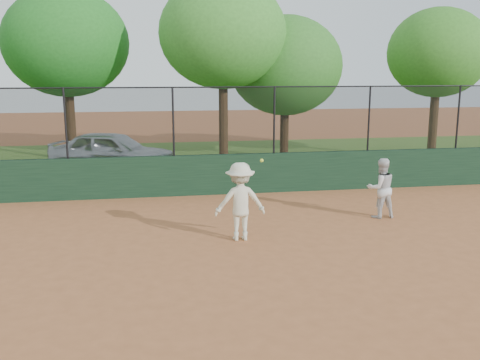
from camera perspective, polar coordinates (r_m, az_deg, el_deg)
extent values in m
plane|color=#AA6137|center=(10.32, -2.31, -9.14)|extent=(80.00, 80.00, 0.00)
cube|color=#18351F|center=(15.92, -5.19, 0.50)|extent=(26.00, 0.20, 1.20)
cube|color=#365A1C|center=(21.91, -6.48, 1.95)|extent=(36.00, 12.00, 0.01)
imported|color=#AFB4B9|center=(19.81, -13.46, 2.91)|extent=(4.85, 3.24, 1.53)
imported|color=silver|center=(13.86, 14.79, -0.84)|extent=(0.76, 0.61, 1.52)
imported|color=beige|center=(11.62, 0.01, -2.31)|extent=(1.12, 0.65, 1.72)
sphere|color=#D0E933|center=(11.21, 2.34, 2.10)|extent=(0.08, 0.08, 0.08)
cube|color=black|center=(15.69, -5.30, 6.25)|extent=(26.00, 0.02, 2.00)
cylinder|color=black|center=(15.63, -5.37, 9.82)|extent=(26.00, 0.04, 0.04)
cylinder|color=black|center=(15.80, -18.12, 5.76)|extent=(0.06, 0.06, 2.00)
cylinder|color=black|center=(15.66, -7.13, 6.19)|extent=(0.06, 0.06, 2.00)
cylinder|color=black|center=(16.08, 3.67, 6.40)|extent=(0.06, 0.06, 2.00)
cylinder|color=black|center=(17.03, 13.59, 6.40)|extent=(0.06, 0.06, 2.00)
cylinder|color=black|center=(18.43, 22.24, 6.23)|extent=(0.06, 0.06, 2.00)
cylinder|color=#422A16|center=(23.07, -17.54, 5.50)|extent=(0.36, 0.36, 2.82)
ellipsoid|color=#1E631C|center=(22.98, -18.06, 13.75)|extent=(4.95, 4.50, 4.28)
cylinder|color=#432C18|center=(21.03, -1.78, 5.95)|extent=(0.36, 0.36, 3.16)
ellipsoid|color=#367C27|center=(20.97, -1.84, 15.37)|extent=(4.85, 4.41, 4.19)
cylinder|color=#392413|center=(22.73, 4.74, 4.90)|extent=(0.36, 0.36, 2.02)
ellipsoid|color=#2D6621|center=(22.57, 4.86, 12.06)|extent=(4.73, 4.30, 4.08)
cylinder|color=#422D17|center=(23.72, 19.89, 5.42)|extent=(0.36, 0.36, 2.75)
ellipsoid|color=#306D1F|center=(23.62, 20.40, 12.62)|extent=(4.15, 3.78, 3.59)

